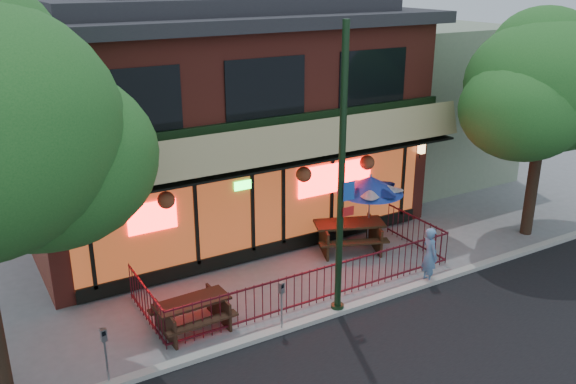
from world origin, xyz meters
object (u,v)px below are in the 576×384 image
Objects in this scene: street_light at (341,192)px; pedestrian at (430,255)px; picnic_table_right at (349,232)px; patio_umbrella at (370,185)px; parking_meter_far at (105,348)px; picnic_table_left at (192,310)px; street_tree_right at (546,78)px; parking_meter_near at (282,299)px.

street_light is 4.46× the size of pedestrian.
patio_umbrella is (0.72, 0.00, 1.37)m from picnic_table_right.
patio_umbrella is 1.73× the size of parking_meter_far.
street_tree_right is at bearing -0.57° from picnic_table_left.
picnic_table_right is at bearing 180.00° from patio_umbrella.
street_tree_right is 3.08× the size of patio_umbrella.
picnic_table_right is (2.35, 2.80, -2.57)m from street_light.
picnic_table_left is (-11.40, 0.11, -4.47)m from street_tree_right.
street_tree_right is at bearing -68.29° from pedestrian.
picnic_table_right is at bearing 49.98° from street_light.
picnic_table_right is 8.48m from parking_meter_far.
parking_meter_near is at bearing -144.18° from picnic_table_right.
street_tree_right reaches higher than pedestrian.
parking_meter_far is (-5.64, 0.00, -2.26)m from street_light.
picnic_table_left is 6.82m from patio_umbrella.
parking_meter_near is (-1.64, -0.08, -2.28)m from street_light.
street_light is 4.43m from picnic_table_left.
pedestrian is at bearing -169.45° from street_tree_right.
parking_meter_near reaches higher than picnic_table_right.
street_tree_right is 2.82× the size of picnic_table_right.
parking_meter_near reaches higher than picnic_table_left.
street_light is at bearing -0.03° from parking_meter_far.
pedestrian is 1.19× the size of parking_meter_far.
pedestrian is (6.38, -1.05, 0.30)m from picnic_table_left.
picnic_table_right is at bearing 35.82° from parking_meter_near.
street_light is at bearing 2.71° from parking_meter_near.
picnic_table_right is 1.59× the size of pedestrian.
pedestrian is (-5.02, -0.94, -4.17)m from street_tree_right.
parking_meter_far is at bearing -162.19° from patio_umbrella.
street_tree_right is 14.30m from parking_meter_far.
street_light is at bearing -172.99° from street_tree_right.
parking_meter_far is at bearing -160.69° from picnic_table_right.
picnic_table_right is 1.09× the size of patio_umbrella.
patio_umbrella is at bearing 9.92° from pedestrian.
patio_umbrella is 1.45× the size of pedestrian.
street_light is 8.30m from street_tree_right.
picnic_table_right is at bearing 16.56° from picnic_table_left.
street_tree_right is 4.47× the size of pedestrian.
parking_meter_near is (-4.71, -2.88, -1.07)m from patio_umbrella.
parking_meter_far reaches higher than parking_meter_near.
patio_umbrella is at bearing 31.43° from parking_meter_near.
parking_meter_near is at bearing -173.71° from street_tree_right.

